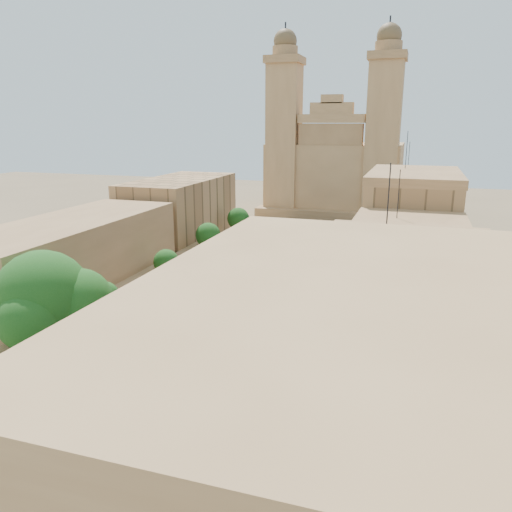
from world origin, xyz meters
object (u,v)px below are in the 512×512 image
Objects in this scene: bus_red_east at (249,334)px; car_blue_a at (187,304)px; bus_green_north at (56,376)px; bus_cream_east at (295,278)px; street_tree_a at (104,297)px; car_blue_b at (287,237)px; street_tree_d at (238,219)px; red_truck at (218,353)px; car_cream at (274,280)px; street_tree_c at (208,235)px; street_tree_b at (166,262)px; pedestrian_a at (281,392)px; ficus_tree at (45,300)px; pedestrian_c at (346,313)px; car_white_a at (221,287)px; olive_pickup at (294,292)px; car_white_b at (291,259)px; streetlamp at (132,511)px; church at (335,166)px; car_dkblue at (268,256)px.

car_blue_a is (-8.82, 6.67, -0.76)m from bus_red_east.
bus_cream_east is (10.50, 27.05, 0.01)m from bus_green_north.
car_blue_b is (7.26, 38.46, -2.28)m from street_tree_a.
street_tree_d is 24.48m from bus_cream_east.
red_truck reaches higher than car_cream.
street_tree_c is at bearing -90.00° from street_tree_d.
street_tree_b is 0.85× the size of street_tree_c.
street_tree_b is at bearing -90.00° from street_tree_c.
pedestrian_a is at bearing 16.29° from bus_green_north.
street_tree_c reaches higher than red_truck.
red_truck is (12.90, -28.44, -2.14)m from street_tree_c.
bus_cream_east is at bearing -29.58° from street_tree_c.
pedestrian_a reaches higher than car_blue_a.
street_tree_a is 0.49× the size of bus_cream_east.
ficus_tree is at bearing -121.42° from car_blue_a.
pedestrian_c is at bearing 20.44° from street_tree_a.
street_tree_d is 1.50× the size of car_white_a.
car_white_b is at bearing 104.92° from olive_pickup.
street_tree_c is at bearing 93.15° from car_blue_a.
streetlamp is at bearing -56.75° from car_white_a.
street_tree_b reaches higher than bus_green_north.
pedestrian_a is at bearing -84.62° from car_blue_b.
car_blue_a is 0.93× the size of car_blue_b.
street_tree_a is 36.01m from street_tree_d.
car_cream is 25.09m from pedestrian_a.
street_tree_b is 1.00× the size of car_cream.
church is 41.14m from car_dkblue.
pedestrian_c is (20.87, -4.22, -1.99)m from street_tree_b.
streetlamp is at bearing -76.16° from red_truck.
street_tree_b is 12.49m from car_cream.
church is at bearing 95.06° from olive_pickup.
pedestrian_a reaches higher than car_white_b.
pedestrian_a is at bearing 107.22° from bus_red_east.
bus_cream_east is at bearing -168.18° from car_cream.
car_blue_a is at bearing 30.12° from bus_cream_east.
car_cream is (-6.29, 40.45, -4.58)m from streetlamp.
bus_green_north reaches higher than olive_pickup.
street_tree_d is 1.00× the size of olive_pickup.
car_white_a is at bearing -75.43° from bus_red_east.
car_blue_b is (3.76, 49.46, -0.61)m from bus_green_north.
ficus_tree is 26.08m from pedestrian_c.
church is at bearing 82.81° from ficus_tree.
car_cream is (7.94, 27.45, -0.62)m from bus_green_north.
street_tree_d is 0.96× the size of red_truck.
car_blue_a is at bearing -53.33° from bus_red_east.
car_cream is 2.77× the size of pedestrian_a.
street_tree_c is at bearing -12.75° from car_cream.
bus_cream_east is at bearing -143.16° from pedestrian_c.
street_tree_c is at bearing 90.00° from street_tree_b.
bus_red_east is at bearing -50.35° from car_blue_a.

